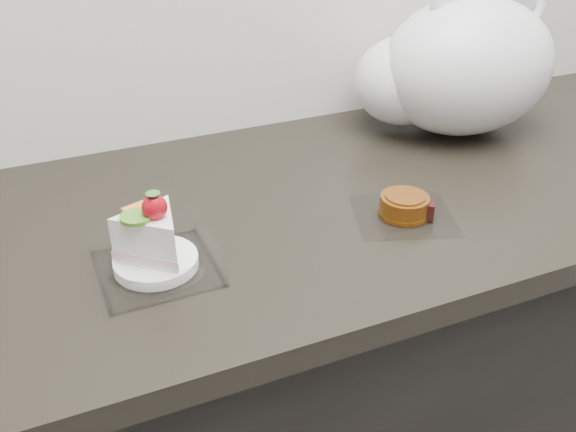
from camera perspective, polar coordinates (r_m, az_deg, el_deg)
The scene contains 4 objects.
counter at distance 1.36m, azimuth 5.88°, elevation -14.06°, with size 2.04×0.64×0.90m.
cake_tray at distance 0.88m, azimuth -11.79°, elevation -2.91°, with size 0.16×0.16×0.12m.
mooncake_wrap at distance 1.01m, azimuth 10.36°, elevation 0.74°, with size 0.19×0.18×0.04m.
plastic_bag at distance 1.30m, azimuth 14.63°, elevation 12.64°, with size 0.43×0.34×0.32m.
Camera 1 is at (-0.51, 0.86, 1.41)m, focal length 40.00 mm.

